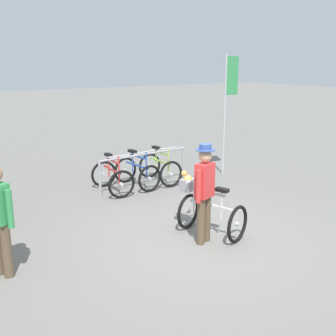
{
  "coord_description": "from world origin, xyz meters",
  "views": [
    {
      "loc": [
        -4.09,
        -5.28,
        3.03
      ],
      "look_at": [
        0.15,
        1.24,
        1.0
      ],
      "focal_mm": 43.97,
      "sensor_mm": 36.0,
      "label": 1
    }
  ],
  "objects_px": {
    "racked_bike_red": "(112,177)",
    "featured_bicycle": "(206,208)",
    "racked_bike_blue": "(137,173)",
    "person_with_featured_bike": "(205,190)",
    "banner_flag": "(229,92)",
    "racked_bike_lime": "(160,168)"
  },
  "relations": [
    {
      "from": "racked_bike_blue",
      "to": "racked_bike_lime",
      "type": "height_order",
      "value": "same"
    },
    {
      "from": "person_with_featured_bike",
      "to": "racked_bike_red",
      "type": "bearing_deg",
      "value": 91.73
    },
    {
      "from": "banner_flag",
      "to": "racked_bike_lime",
      "type": "bearing_deg",
      "value": 173.8
    },
    {
      "from": "racked_bike_red",
      "to": "featured_bicycle",
      "type": "xyz_separation_m",
      "value": [
        0.37,
        -3.09,
        0.12
      ]
    },
    {
      "from": "racked_bike_lime",
      "to": "person_with_featured_bike",
      "type": "bearing_deg",
      "value": -110.34
    },
    {
      "from": "banner_flag",
      "to": "racked_bike_red",
      "type": "bearing_deg",
      "value": 178.16
    },
    {
      "from": "racked_bike_blue",
      "to": "person_with_featured_bike",
      "type": "bearing_deg",
      "value": -99.85
    },
    {
      "from": "racked_bike_blue",
      "to": "person_with_featured_bike",
      "type": "distance_m",
      "value": 3.53
    },
    {
      "from": "featured_bicycle",
      "to": "banner_flag",
      "type": "height_order",
      "value": "banner_flag"
    },
    {
      "from": "racked_bike_red",
      "to": "racked_bike_lime",
      "type": "bearing_deg",
      "value": 4.58
    },
    {
      "from": "racked_bike_blue",
      "to": "banner_flag",
      "type": "height_order",
      "value": "banner_flag"
    },
    {
      "from": "racked_bike_blue",
      "to": "featured_bicycle",
      "type": "distance_m",
      "value": 3.17
    },
    {
      "from": "racked_bike_red",
      "to": "banner_flag",
      "type": "relative_size",
      "value": 0.35
    },
    {
      "from": "racked_bike_red",
      "to": "featured_bicycle",
      "type": "distance_m",
      "value": 3.12
    },
    {
      "from": "racked_bike_lime",
      "to": "featured_bicycle",
      "type": "xyz_separation_m",
      "value": [
        -1.02,
        -3.21,
        0.12
      ]
    },
    {
      "from": "person_with_featured_bike",
      "to": "featured_bicycle",
      "type": "bearing_deg",
      "value": 46.41
    },
    {
      "from": "featured_bicycle",
      "to": "person_with_featured_bike",
      "type": "xyz_separation_m",
      "value": [
        -0.27,
        -0.28,
        0.46
      ]
    },
    {
      "from": "racked_bike_red",
      "to": "featured_bicycle",
      "type": "bearing_deg",
      "value": -83.14
    },
    {
      "from": "racked_bike_blue",
      "to": "person_with_featured_bike",
      "type": "relative_size",
      "value": 0.67
    },
    {
      "from": "racked_bike_blue",
      "to": "banner_flag",
      "type": "bearing_deg",
      "value": -3.47
    },
    {
      "from": "racked_bike_red",
      "to": "banner_flag",
      "type": "height_order",
      "value": "banner_flag"
    },
    {
      "from": "racked_bike_blue",
      "to": "banner_flag",
      "type": "distance_m",
      "value": 3.32
    }
  ]
}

